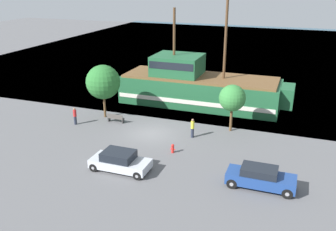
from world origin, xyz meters
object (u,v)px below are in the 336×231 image
Objects in this scene: fire_hydrant at (173,148)px; bench_promenade_east at (116,118)px; parked_car_curb_mid at (120,161)px; pedestrian_walking_far at (75,116)px; pirate_ship at (198,87)px; pedestrian_walking_near at (193,128)px; parked_car_curb_front at (260,178)px; moored_boat_dockside at (155,78)px.

bench_promenade_east is at bearing 149.45° from fire_hydrant.
pedestrian_walking_far is (-8.25, 6.69, 0.14)m from parked_car_curb_mid.
parked_car_curb_mid is 2.59× the size of pedestrian_walking_far.
pedestrian_walking_near is at bearing -76.82° from pirate_ship.
fire_hydrant is at bearing 157.77° from parked_car_curb_front.
pedestrian_walking_near reaches higher than pedestrian_walking_far.
moored_boat_dockside reaches higher than fire_hydrant.
parked_car_curb_mid is at bearing -93.91° from pirate_ship.
pedestrian_walking_far reaches higher than parked_car_curb_mid.
fire_hydrant is 11.27m from pedestrian_walking_far.
pedestrian_walking_far is (-11.57, -0.92, -0.03)m from pedestrian_walking_near.
parked_car_curb_front is 2.70× the size of pedestrian_walking_far.
bench_promenade_east is 3.90m from pedestrian_walking_far.
fire_hydrant is (2.71, 4.07, -0.31)m from parked_car_curb_mid.
parked_car_curb_mid is 10.62m from pedestrian_walking_far.
parked_car_curb_mid is 2.51× the size of pedestrian_walking_near.
pirate_ship is at bearing -39.99° from moored_boat_dockside.
fire_hydrant is (1.56, -12.81, -1.59)m from pirate_ship.
moored_boat_dockside reaches higher than pedestrian_walking_near.
pedestrian_walking_far is at bearing -132.71° from pirate_ship.
bench_promenade_east is 8.22m from pedestrian_walking_near.
pedestrian_walking_near reaches higher than parked_car_curb_front.
moored_boat_dockside is 1.26× the size of parked_car_curb_mid.
fire_hydrant is at bearing -64.19° from moored_boat_dockside.
bench_promenade_east is at bearing -125.62° from pirate_ship.
parked_car_curb_front is 7.96m from fire_hydrant.
pedestrian_walking_far is (-18.32, 5.63, 0.11)m from parked_car_curb_front.
fire_hydrant is at bearing -99.77° from pedestrian_walking_near.
moored_boat_dockside is 1.21× the size of parked_car_curb_front.
pedestrian_walking_near reaches higher than parked_car_curb_mid.
moored_boat_dockside reaches higher than pedestrian_walking_far.
pedestrian_walking_near is at bearing -6.36° from bench_promenade_east.
parked_car_curb_mid is 4.90m from fire_hydrant.
pirate_ship is 9.58m from pedestrian_walking_near.
fire_hydrant is at bearing -83.06° from pirate_ship.
moored_boat_dockside is at bearing 105.85° from parked_car_curb_mid.
fire_hydrant is 8.76m from bench_promenade_east.
moored_boat_dockside is at bearing 126.79° from parked_car_curb_front.
parked_car_curb_front is at bearing -60.58° from pirate_ship.
parked_car_curb_mid is at bearing -123.69° from fire_hydrant.
pedestrian_walking_near is at bearing 4.55° from pedestrian_walking_far.
parked_car_curb_front is 2.77× the size of bench_promenade_east.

